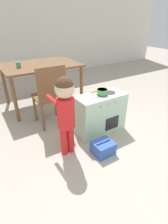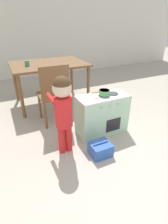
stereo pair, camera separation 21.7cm
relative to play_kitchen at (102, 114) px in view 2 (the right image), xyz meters
The scene contains 9 objects.
ground_plane 1.08m from the play_kitchen, 106.72° to the right, with size 16.00×16.00×0.00m, color #B2A899.
wall_back 3.39m from the play_kitchen, 95.32° to the left, with size 10.00×0.06×2.60m.
play_kitchen is the anchor object (origin of this frame).
toy_pot 0.32m from the play_kitchen, ahead, with size 0.25×0.14×0.07m.
child_figure 0.72m from the play_kitchen, 163.74° to the right, with size 0.22×0.37×0.94m.
toy_basket 0.54m from the play_kitchen, 121.91° to the right, with size 0.24×0.22×0.17m.
dining_table 1.38m from the play_kitchen, 105.22° to the left, with size 1.29×0.92×0.75m.
dining_chair_near 0.75m from the play_kitchen, 135.68° to the left, with size 0.40×0.40×0.91m.
cup_on_table 1.51m from the play_kitchen, 120.83° to the left, with size 0.07×0.07×0.09m.
Camera 2 is at (-0.84, -0.79, 1.43)m, focal length 28.00 mm.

